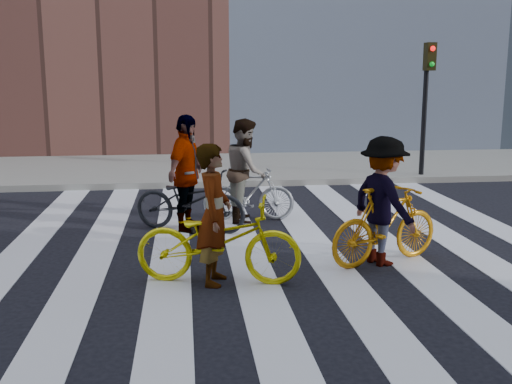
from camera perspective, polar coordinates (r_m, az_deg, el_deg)
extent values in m
plane|color=black|center=(9.14, 2.36, -5.28)|extent=(100.00, 100.00, 0.00)
cube|color=gray|center=(16.41, -1.82, 2.32)|extent=(100.00, 5.00, 0.15)
cube|color=silver|center=(9.35, -21.74, -5.66)|extent=(0.55, 10.00, 0.01)
cube|color=silver|center=(9.13, -15.03, -5.64)|extent=(0.55, 10.00, 0.01)
cube|color=silver|center=(9.03, -8.08, -5.54)|extent=(0.55, 10.00, 0.01)
cube|color=silver|center=(9.07, -1.09, -5.36)|extent=(0.55, 10.00, 0.01)
cube|color=silver|center=(9.24, 5.74, -5.10)|extent=(0.55, 10.00, 0.01)
cube|color=silver|center=(9.54, 12.23, -4.79)|extent=(0.55, 10.00, 0.01)
cube|color=silver|center=(9.95, 18.25, -4.45)|extent=(0.55, 10.00, 0.01)
cylinder|color=black|center=(15.25, 15.72, 7.01)|extent=(0.12, 0.12, 3.20)
cube|color=black|center=(15.08, 16.22, 12.28)|extent=(0.22, 0.28, 0.65)
sphere|color=red|center=(14.95, 16.49, 12.97)|extent=(0.12, 0.12, 0.12)
sphere|color=#0CCC26|center=(14.94, 16.41, 11.59)|extent=(0.12, 0.12, 0.12)
imported|color=yellow|center=(7.49, -3.60, -4.66)|extent=(2.18, 1.15, 1.09)
imported|color=#ABAFB5|center=(10.69, -0.71, -0.16)|extent=(1.67, 0.66, 0.98)
imported|color=orange|center=(8.43, 12.25, -3.11)|extent=(1.87, 1.14, 1.09)
imported|color=black|center=(10.03, -6.33, -0.83)|extent=(2.07, 1.43, 1.03)
imported|color=slate|center=(7.40, -4.02, -2.16)|extent=(0.55, 0.72, 1.76)
imported|color=slate|center=(10.61, -0.98, 2.09)|extent=(0.80, 0.97, 1.83)
imported|color=slate|center=(8.34, 12.02, -0.85)|extent=(1.03, 1.30, 1.77)
imported|color=slate|center=(9.94, -6.67, 1.75)|extent=(0.90, 1.24, 1.95)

